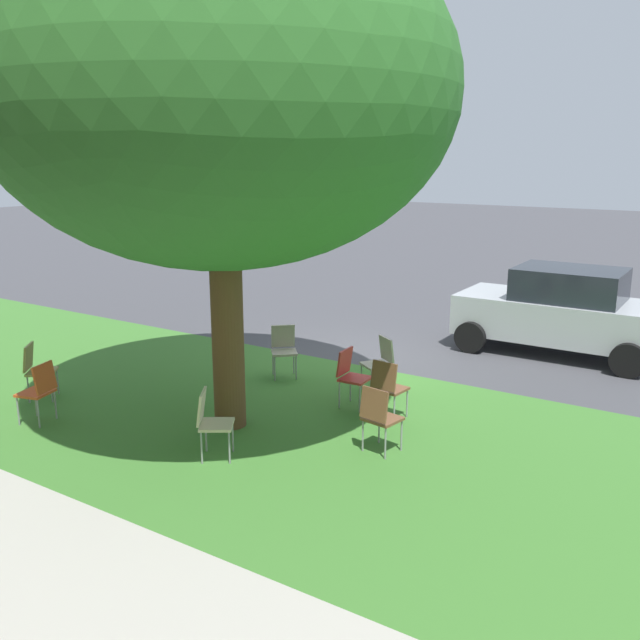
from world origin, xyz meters
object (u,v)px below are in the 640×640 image
chair_2 (351,373)px  chair_3 (284,347)px  street_tree (220,93)px  chair_1 (211,419)px  chair_4 (379,414)px  parked_car (561,310)px  chair_0 (37,367)px  chair_7 (380,360)px  chair_6 (39,388)px  chair_5 (388,385)px

chair_2 → chair_3: same height
street_tree → chair_1: street_tree is taller
chair_4 → parked_car: bearing=-97.5°
chair_0 → street_tree: bearing=-166.0°
chair_2 → parked_car: parked_car is taller
chair_3 → chair_7: same height
chair_0 → chair_3: (-2.54, -2.99, 0.00)m
parked_car → chair_6: bearing=55.2°
street_tree → chair_2: size_ratio=7.60×
chair_0 → chair_4: size_ratio=1.00×
chair_7 → parked_car: 4.20m
parked_car → chair_0: bearing=48.6°
chair_3 → chair_5: (-2.40, 0.81, 0.00)m
chair_1 → chair_2: bearing=-102.1°
chair_2 → chair_5: same height
parked_car → chair_7: bearing=63.6°
chair_0 → chair_4: (-5.37, -1.10, 0.00)m
chair_5 → chair_7: 1.22m
chair_4 → chair_5: size_ratio=1.00×
chair_4 → parked_car: parked_car is taller
street_tree → chair_2: (-1.04, -1.56, -3.93)m
chair_3 → parked_car: (-3.60, -3.97, 0.32)m
chair_5 → chair_6: bearing=34.4°
chair_3 → chair_4: bearing=146.4°
chair_7 → parked_car: parked_car is taller
chair_4 → chair_3: bearing=-33.6°
chair_5 → chair_6: same height
chair_2 → chair_4: same height
street_tree → chair_3: size_ratio=7.60×
chair_0 → chair_1: same height
chair_1 → chair_5: bearing=-118.2°
chair_4 → street_tree: bearing=8.0°
chair_1 → parked_car: 7.53m
chair_4 → chair_5: bearing=-68.1°
chair_7 → street_tree: bearing=65.6°
street_tree → chair_1: 4.08m
chair_5 → parked_car: bearing=-104.1°
chair_6 → chair_4: bearing=-159.3°
chair_7 → parked_car: bearing=-116.4°
chair_4 → chair_1: bearing=36.8°
chair_1 → chair_3: 3.34m
chair_1 → chair_6: size_ratio=1.00×
chair_6 → chair_7: bearing=-131.7°
chair_0 → chair_6: (-0.90, 0.59, 0.00)m
chair_0 → chair_4: 5.48m
chair_5 → chair_6: size_ratio=1.00×
chair_3 → chair_7: bearing=-172.9°
chair_2 → parked_car: size_ratio=0.24×
chair_2 → chair_7: size_ratio=1.00×
chair_1 → chair_3: same height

